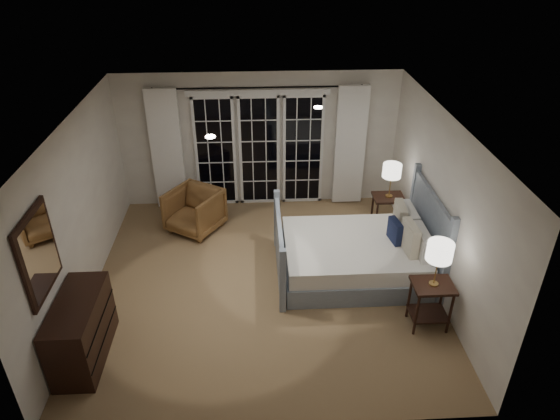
{
  "coord_description": "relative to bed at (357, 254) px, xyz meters",
  "views": [
    {
      "loc": [
        -0.08,
        -5.95,
        4.69
      ],
      "look_at": [
        0.26,
        0.31,
        1.05
      ],
      "focal_mm": 32.0,
      "sensor_mm": 36.0,
      "label": 1
    }
  ],
  "objects": [
    {
      "name": "armchair",
      "position": [
        -2.56,
        1.37,
        0.04
      ],
      "size": [
        1.12,
        1.13,
        0.75
      ],
      "primitive_type": "imported",
      "rotation": [
        0.0,
        0.0,
        -0.57
      ],
      "color": "brown",
      "rests_on": "floor"
    },
    {
      "name": "curtain_rod",
      "position": [
        -1.41,
        2.25,
        1.92
      ],
      "size": [
        3.5,
        0.03,
        0.03
      ],
      "primitive_type": "cylinder",
      "rotation": [
        0.0,
        1.57,
        0.0
      ],
      "color": "black",
      "rests_on": "wall_back"
    },
    {
      "name": "wall_right",
      "position": [
        1.09,
        -0.15,
        0.92
      ],
      "size": [
        0.02,
        5.0,
        2.5
      ],
      "primitive_type": "cube",
      "color": "white",
      "rests_on": "floor"
    },
    {
      "name": "wall_back",
      "position": [
        -1.41,
        2.35,
        0.92
      ],
      "size": [
        5.0,
        0.02,
        2.5
      ],
      "primitive_type": "cube",
      "color": "white",
      "rests_on": "floor"
    },
    {
      "name": "downlight_a",
      "position": [
        -0.61,
        0.45,
        2.16
      ],
      "size": [
        0.12,
        0.12,
        0.01
      ],
      "primitive_type": "cylinder",
      "color": "white",
      "rests_on": "ceiling"
    },
    {
      "name": "lamp_right",
      "position": [
        0.74,
        1.17,
        0.81
      ],
      "size": [
        0.31,
        0.31,
        0.6
      ],
      "color": "tan",
      "rests_on": "nightstand_right"
    },
    {
      "name": "nightstand_left",
      "position": [
        0.74,
        -1.2,
        0.12
      ],
      "size": [
        0.52,
        0.42,
        0.68
      ],
      "color": "black",
      "rests_on": "floor"
    },
    {
      "name": "nightstand_right",
      "position": [
        0.74,
        1.17,
        0.11
      ],
      "size": [
        0.52,
        0.41,
        0.67
      ],
      "color": "black",
      "rests_on": "floor"
    },
    {
      "name": "bed",
      "position": [
        0.0,
        0.0,
        0.0
      ],
      "size": [
        2.27,
        1.63,
        1.32
      ],
      "color": "gray",
      "rests_on": "floor"
    },
    {
      "name": "mirror",
      "position": [
        -3.88,
        -1.51,
        1.22
      ],
      "size": [
        0.05,
        0.85,
        1.0
      ],
      "color": "black",
      "rests_on": "wall_left"
    },
    {
      "name": "lamp_left",
      "position": [
        0.74,
        -1.2,
        0.85
      ],
      "size": [
        0.33,
        0.33,
        0.63
      ],
      "color": "tan",
      "rests_on": "nightstand_left"
    },
    {
      "name": "ceiling",
      "position": [
        -1.41,
        -0.15,
        2.17
      ],
      "size": [
        5.0,
        5.0,
        0.0
      ],
      "primitive_type": "plane",
      "rotation": [
        3.14,
        0.0,
        0.0
      ],
      "color": "silver",
      "rests_on": "wall_back"
    },
    {
      "name": "curtain_left",
      "position": [
        -3.06,
        2.23,
        0.82
      ],
      "size": [
        0.55,
        0.1,
        2.25
      ],
      "primitive_type": "cube",
      "color": "white",
      "rests_on": "curtain_rod"
    },
    {
      "name": "curtain_right",
      "position": [
        0.24,
        2.23,
        0.82
      ],
      "size": [
        0.55,
        0.1,
        2.25
      ],
      "primitive_type": "cube",
      "color": "white",
      "rests_on": "curtain_rod"
    },
    {
      "name": "floor",
      "position": [
        -1.41,
        -0.15,
        -0.33
      ],
      "size": [
        5.0,
        5.0,
        0.0
      ],
      "primitive_type": "plane",
      "color": "#8D6E4C",
      "rests_on": "ground"
    },
    {
      "name": "downlight_b",
      "position": [
        -2.01,
        -0.55,
        2.16
      ],
      "size": [
        0.12,
        0.12,
        0.01
      ],
      "primitive_type": "cylinder",
      "color": "white",
      "rests_on": "ceiling"
    },
    {
      "name": "french_doors",
      "position": [
        -1.41,
        2.3,
        0.76
      ],
      "size": [
        2.5,
        0.04,
        2.2
      ],
      "color": "black",
      "rests_on": "wall_back"
    },
    {
      "name": "wall_front",
      "position": [
        -1.41,
        -2.65,
        0.92
      ],
      "size": [
        5.0,
        0.02,
        2.5
      ],
      "primitive_type": "cube",
      "color": "white",
      "rests_on": "floor"
    },
    {
      "name": "wall_left",
      "position": [
        -3.91,
        -0.15,
        0.92
      ],
      "size": [
        0.02,
        5.0,
        2.5
      ],
      "primitive_type": "cube",
      "color": "white",
      "rests_on": "floor"
    },
    {
      "name": "dresser",
      "position": [
        -3.64,
        -1.51,
        0.09
      ],
      "size": [
        0.51,
        1.19,
        0.85
      ],
      "color": "black",
      "rests_on": "floor"
    }
  ]
}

